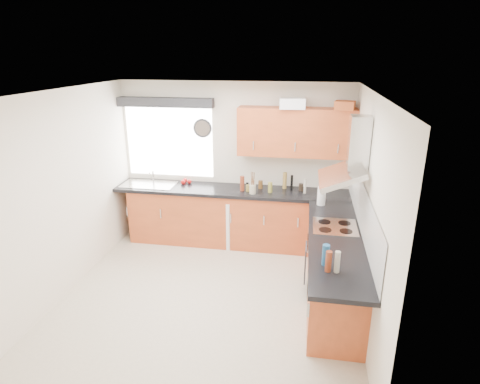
% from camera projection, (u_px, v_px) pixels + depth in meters
% --- Properties ---
extents(ground_plane, '(3.60, 3.60, 0.00)m').
position_uv_depth(ground_plane, '(209.00, 295.00, 5.07)').
color(ground_plane, beige).
extents(ceiling, '(3.60, 3.60, 0.02)m').
position_uv_depth(ceiling, '(203.00, 92.00, 4.24)').
color(ceiling, white).
rests_on(ceiling, wall_back).
extents(wall_back, '(3.60, 0.02, 2.50)m').
position_uv_depth(wall_back, '(234.00, 163.00, 6.33)').
color(wall_back, silver).
rests_on(wall_back, ground_plane).
extents(wall_front, '(3.60, 0.02, 2.50)m').
position_uv_depth(wall_front, '(148.00, 287.00, 2.98)').
color(wall_front, silver).
rests_on(wall_front, ground_plane).
extents(wall_left, '(0.02, 3.60, 2.50)m').
position_uv_depth(wall_left, '(65.00, 194.00, 4.94)').
color(wall_left, silver).
rests_on(wall_left, ground_plane).
extents(wall_right, '(0.02, 3.60, 2.50)m').
position_uv_depth(wall_right, '(367.00, 212.00, 4.37)').
color(wall_right, silver).
rests_on(wall_right, ground_plane).
extents(window, '(1.40, 0.02, 1.10)m').
position_uv_depth(window, '(169.00, 142.00, 6.39)').
color(window, silver).
rests_on(window, wall_back).
extents(window_blind, '(1.50, 0.18, 0.14)m').
position_uv_depth(window_blind, '(165.00, 102.00, 6.09)').
color(window_blind, '#26272A').
rests_on(window_blind, wall_back).
extents(splashback, '(0.01, 3.00, 0.54)m').
position_uv_depth(splashback, '(362.00, 208.00, 4.68)').
color(splashback, white).
rests_on(splashback, wall_right).
extents(base_cab_back, '(3.00, 0.58, 0.86)m').
position_uv_depth(base_cab_back, '(225.00, 217.00, 6.35)').
color(base_cab_back, '#9F421E').
rests_on(base_cab_back, ground_plane).
extents(base_cab_corner, '(0.60, 0.60, 0.86)m').
position_uv_depth(base_cab_corner, '(328.00, 224.00, 6.09)').
color(base_cab_corner, '#9F421E').
rests_on(base_cab_corner, ground_plane).
extents(base_cab_right, '(0.58, 2.10, 0.86)m').
position_uv_depth(base_cab_right, '(333.00, 269.00, 4.83)').
color(base_cab_right, '#9F421E').
rests_on(base_cab_right, ground_plane).
extents(worktop_back, '(3.60, 0.62, 0.05)m').
position_uv_depth(worktop_back, '(231.00, 191.00, 6.17)').
color(worktop_back, black).
rests_on(worktop_back, base_cab_back).
extents(worktop_right, '(0.62, 2.42, 0.05)m').
position_uv_depth(worktop_right, '(336.00, 240.00, 4.54)').
color(worktop_right, black).
rests_on(worktop_right, base_cab_right).
extents(sink, '(0.84, 0.46, 0.10)m').
position_uv_depth(sink, '(149.00, 182.00, 6.36)').
color(sink, '#B5B5B5').
rests_on(sink, worktop_back).
extents(oven, '(0.56, 0.58, 0.85)m').
position_uv_depth(oven, '(332.00, 263.00, 4.97)').
color(oven, black).
rests_on(oven, ground_plane).
extents(hob_plate, '(0.52, 0.52, 0.01)m').
position_uv_depth(hob_plate, '(335.00, 227.00, 4.81)').
color(hob_plate, '#B5B5B5').
rests_on(hob_plate, worktop_right).
extents(extractor_hood, '(0.52, 0.78, 0.66)m').
position_uv_depth(extractor_hood, '(350.00, 158.00, 4.51)').
color(extractor_hood, '#B5B5B5').
rests_on(extractor_hood, wall_right).
extents(upper_cabinets, '(1.70, 0.35, 0.70)m').
position_uv_depth(upper_cabinets, '(296.00, 132.00, 5.84)').
color(upper_cabinets, '#9F421E').
rests_on(upper_cabinets, wall_back).
extents(washing_machine, '(0.64, 0.63, 0.76)m').
position_uv_depth(washing_machine, '(222.00, 219.00, 6.38)').
color(washing_machine, silver).
rests_on(washing_machine, ground_plane).
extents(wall_clock, '(0.30, 0.04, 0.30)m').
position_uv_depth(wall_clock, '(202.00, 128.00, 6.21)').
color(wall_clock, '#26272A').
rests_on(wall_clock, wall_back).
extents(casserole, '(0.37, 0.28, 0.15)m').
position_uv_depth(casserole, '(292.00, 103.00, 5.61)').
color(casserole, silver).
rests_on(casserole, upper_cabinets).
extents(storage_box, '(0.30, 0.27, 0.12)m').
position_uv_depth(storage_box, '(345.00, 105.00, 5.50)').
color(storage_box, '#B14A21').
rests_on(storage_box, upper_cabinets).
extents(utensil_pot, '(0.12, 0.12, 0.14)m').
position_uv_depth(utensil_pot, '(253.00, 189.00, 5.95)').
color(utensil_pot, tan).
rests_on(utensil_pot, worktop_back).
extents(kitchen_roll, '(0.13, 0.13, 0.25)m').
position_uv_depth(kitchen_roll, '(321.00, 196.00, 5.49)').
color(kitchen_roll, silver).
rests_on(kitchen_roll, worktop_right).
extents(tomato_cluster, '(0.20, 0.20, 0.07)m').
position_uv_depth(tomato_cluster, '(186.00, 181.00, 6.41)').
color(tomato_cluster, '#A30E0C').
rests_on(tomato_cluster, worktop_back).
extents(jar_0, '(0.04, 0.04, 0.09)m').
position_uv_depth(jar_0, '(247.00, 186.00, 6.18)').
color(jar_0, black).
rests_on(jar_0, worktop_back).
extents(jar_1, '(0.07, 0.07, 0.11)m').
position_uv_depth(jar_1, '(301.00, 187.00, 6.08)').
color(jar_1, black).
rests_on(jar_1, worktop_back).
extents(jar_2, '(0.06, 0.06, 0.26)m').
position_uv_depth(jar_2, '(285.00, 181.00, 6.15)').
color(jar_2, olive).
rests_on(jar_2, worktop_back).
extents(jar_3, '(0.04, 0.04, 0.22)m').
position_uv_depth(jar_3, '(292.00, 182.00, 6.13)').
color(jar_3, black).
rests_on(jar_3, worktop_back).
extents(jar_4, '(0.07, 0.07, 0.23)m').
position_uv_depth(jar_4, '(242.00, 183.00, 6.06)').
color(jar_4, maroon).
rests_on(jar_4, worktop_back).
extents(jar_5, '(0.04, 0.04, 0.22)m').
position_uv_depth(jar_5, '(305.00, 186.00, 5.94)').
color(jar_5, '#B5AE9A').
rests_on(jar_5, worktop_back).
extents(jar_6, '(0.07, 0.07, 0.12)m').
position_uv_depth(jar_6, '(260.00, 185.00, 6.17)').
color(jar_6, brown).
rests_on(jar_6, worktop_back).
extents(jar_7, '(0.07, 0.07, 0.16)m').
position_uv_depth(jar_7, '(270.00, 187.00, 6.00)').
color(jar_7, olive).
rests_on(jar_7, worktop_back).
extents(jar_8, '(0.07, 0.07, 0.10)m').
position_uv_depth(jar_8, '(248.00, 188.00, 6.06)').
color(jar_8, olive).
rests_on(jar_8, worktop_back).
extents(bottle_0, '(0.05, 0.05, 0.22)m').
position_uv_depth(bottle_0, '(337.00, 262.00, 3.80)').
color(bottle_0, '#9E9687').
rests_on(bottle_0, worktop_right).
extents(bottle_1, '(0.06, 0.06, 0.21)m').
position_uv_depth(bottle_1, '(328.00, 261.00, 3.82)').
color(bottle_1, maroon).
rests_on(bottle_1, worktop_right).
extents(bottle_2, '(0.07, 0.07, 0.22)m').
position_uv_depth(bottle_2, '(326.00, 255.00, 3.93)').
color(bottle_2, navy).
rests_on(bottle_2, worktop_right).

